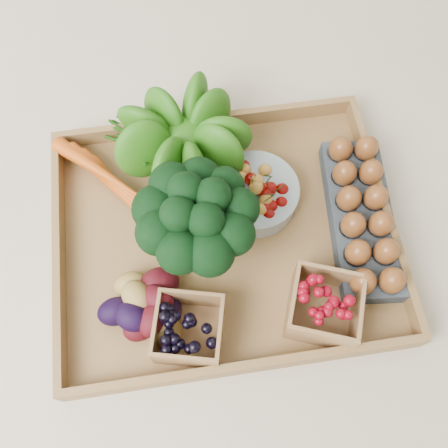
{
  "coord_description": "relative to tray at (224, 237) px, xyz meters",
  "views": [
    {
      "loc": [
        -0.05,
        -0.32,
        0.78
      ],
      "look_at": [
        0.0,
        0.0,
        0.06
      ],
      "focal_mm": 40.0,
      "sensor_mm": 36.0,
      "label": 1
    }
  ],
  "objects": [
    {
      "name": "ground",
      "position": [
        0.0,
        0.0,
        -0.01
      ],
      "size": [
        4.0,
        4.0,
        0.0
      ],
      "primitive_type": "plane",
      "color": "beige",
      "rests_on": "ground"
    },
    {
      "name": "tray",
      "position": [
        0.0,
        0.0,
        0.0
      ],
      "size": [
        0.55,
        0.45,
        0.01
      ],
      "primitive_type": "cube",
      "color": "olive",
      "rests_on": "ground"
    },
    {
      "name": "carrots",
      "position": [
        -0.18,
        0.12,
        0.03
      ],
      "size": [
        0.19,
        0.14,
        0.05
      ],
      "primitive_type": null,
      "color": "#BF480E",
      "rests_on": "tray"
    },
    {
      "name": "lettuce",
      "position": [
        -0.04,
        0.16,
        0.08
      ],
      "size": [
        0.15,
        0.15,
        0.15
      ],
      "primitive_type": "sphere",
      "color": "#14590D",
      "rests_on": "tray"
    },
    {
      "name": "broccoli",
      "position": [
        -0.04,
        -0.02,
        0.08
      ],
      "size": [
        0.18,
        0.18,
        0.14
      ],
      "primitive_type": null,
      "color": "black",
      "rests_on": "tray"
    },
    {
      "name": "cherry_bowl",
      "position": [
        0.06,
        0.06,
        0.03
      ],
      "size": [
        0.15,
        0.15,
        0.04
      ],
      "primitive_type": "cylinder",
      "color": "#8C9EA5",
      "rests_on": "tray"
    },
    {
      "name": "egg_carton",
      "position": [
        0.23,
        -0.01,
        0.02
      ],
      "size": [
        0.13,
        0.29,
        0.03
      ],
      "primitive_type": "cube",
      "rotation": [
        0.0,
        0.0,
        -0.1
      ],
      "color": "#343B42",
      "rests_on": "tray"
    },
    {
      "name": "potatoes",
      "position": [
        -0.14,
        -0.12,
        0.05
      ],
      "size": [
        0.14,
        0.14,
        0.08
      ],
      "primitive_type": null,
      "color": "#37080F",
      "rests_on": "tray"
    },
    {
      "name": "punnet_blackberry",
      "position": [
        -0.08,
        -0.16,
        0.04
      ],
      "size": [
        0.12,
        0.12,
        0.07
      ],
      "primitive_type": "cube",
      "rotation": [
        0.0,
        0.0,
        -0.24
      ],
      "color": "black",
      "rests_on": "tray"
    },
    {
      "name": "punnet_raspberry",
      "position": [
        0.13,
        -0.15,
        0.04
      ],
      "size": [
        0.13,
        0.13,
        0.07
      ],
      "primitive_type": "cube",
      "rotation": [
        0.0,
        0.0,
        -0.36
      ],
      "color": "maroon",
      "rests_on": "tray"
    }
  ]
}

